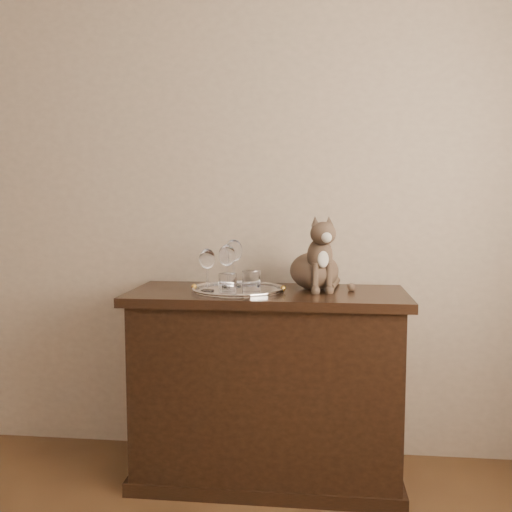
{
  "coord_description": "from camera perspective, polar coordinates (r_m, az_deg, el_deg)",
  "views": [
    {
      "loc": [
        0.83,
        -0.5,
        1.25
      ],
      "look_at": [
        0.55,
        1.95,
        1.0
      ],
      "focal_mm": 40.0,
      "sensor_mm": 36.0,
      "label": 1
    }
  ],
  "objects": [
    {
      "name": "tumbler_b",
      "position": [
        2.37,
        -2.84,
        -2.76
      ],
      "size": [
        0.07,
        0.07,
        0.08
      ],
      "primitive_type": "cylinder",
      "color": "silver",
      "rests_on": "tray"
    },
    {
      "name": "tumbler_a",
      "position": [
        2.42,
        -0.48,
        -2.54
      ],
      "size": [
        0.08,
        0.08,
        0.09
      ],
      "primitive_type": "cylinder",
      "color": "silver",
      "rests_on": "tray"
    },
    {
      "name": "wall_back",
      "position": [
        2.87,
        -10.35,
        7.64
      ],
      "size": [
        4.0,
        0.1,
        2.7
      ],
      "primitive_type": "cube",
      "color": "tan",
      "rests_on": "ground"
    },
    {
      "name": "cat",
      "position": [
        2.53,
        5.86,
        0.37
      ],
      "size": [
        0.4,
        0.39,
        0.33
      ],
      "primitive_type": null,
      "rotation": [
        0.0,
        0.0,
        0.3
      ],
      "color": "#4A372C",
      "rests_on": "sideboard"
    },
    {
      "name": "sideboard",
      "position": [
        2.58,
        1.13,
        -12.88
      ],
      "size": [
        1.2,
        0.5,
        0.85
      ],
      "primitive_type": null,
      "color": "black",
      "rests_on": "ground"
    },
    {
      "name": "wine_glass_c",
      "position": [
        2.43,
        -4.9,
        -1.4
      ],
      "size": [
        0.07,
        0.07,
        0.18
      ],
      "primitive_type": null,
      "color": "white",
      "rests_on": "tray"
    },
    {
      "name": "tray",
      "position": [
        2.47,
        -1.79,
        -3.48
      ],
      "size": [
        0.4,
        0.4,
        0.01
      ],
      "primitive_type": "cylinder",
      "color": "white",
      "rests_on": "sideboard"
    },
    {
      "name": "wine_glass_d",
      "position": [
        2.46,
        -2.92,
        -1.13
      ],
      "size": [
        0.07,
        0.07,
        0.2
      ],
      "primitive_type": null,
      "color": "silver",
      "rests_on": "tray"
    },
    {
      "name": "wine_glass_b",
      "position": [
        2.56,
        -2.24,
        -0.69
      ],
      "size": [
        0.08,
        0.08,
        0.21
      ],
      "primitive_type": null,
      "color": "white",
      "rests_on": "tray"
    }
  ]
}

